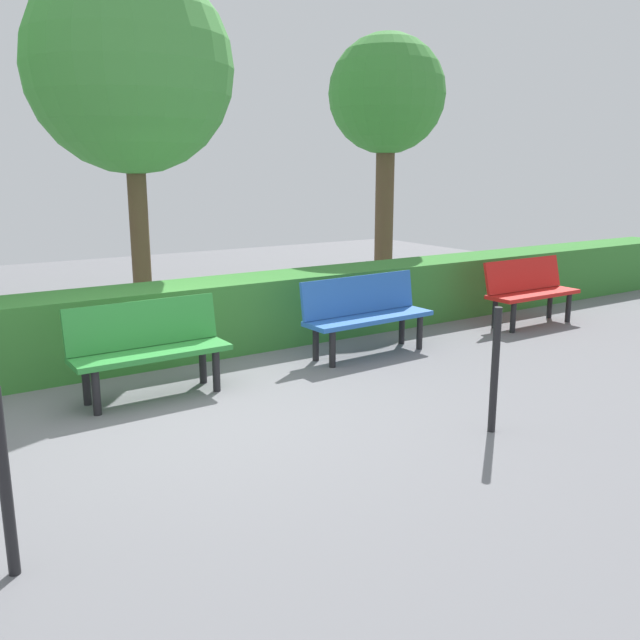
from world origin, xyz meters
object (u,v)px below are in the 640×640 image
object	(u,v)px
bench_red	(529,289)
tree_near	(387,98)
bench_green	(149,345)
bench_blue	(365,311)
tree_mid	(130,70)

from	to	relation	value
bench_red	tree_near	bearing A→B (deg)	-90.18
bench_red	bench_green	bearing A→B (deg)	0.22
bench_blue	tree_mid	bearing A→B (deg)	-59.14
bench_red	bench_green	distance (m)	5.17
bench_blue	tree_near	bearing A→B (deg)	-133.55
bench_red	bench_blue	world-z (taller)	bench_blue
bench_red	bench_green	world-z (taller)	bench_green
tree_near	bench_blue	bearing A→B (deg)	48.86
bench_red	tree_near	world-z (taller)	tree_near
bench_green	bench_blue	bearing A→B (deg)	-179.00
tree_mid	bench_red	bearing A→B (deg)	149.49
bench_green	tree_near	xyz separation A→B (m)	(-5.16, -3.13, 2.64)
tree_near	tree_mid	size ratio (longest dim) A/B	0.93
bench_blue	tree_near	distance (m)	4.83
bench_red	tree_mid	xyz separation A→B (m)	(4.34, -2.56, 2.69)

